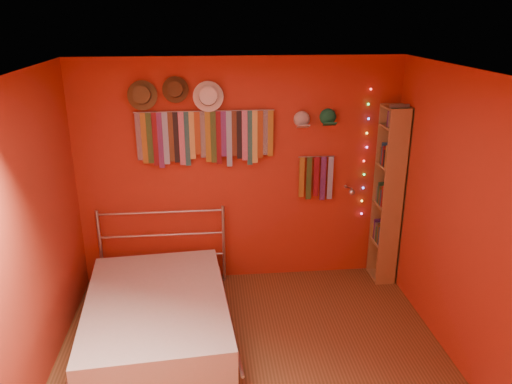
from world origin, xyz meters
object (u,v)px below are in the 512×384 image
object	(u,v)px
bookshelf	(392,195)
tie_rack	(205,136)
reading_lamp	(351,191)
bed	(157,314)

from	to	relation	value
bookshelf	tie_rack	bearing A→B (deg)	175.62
tie_rack	bookshelf	distance (m)	2.14
tie_rack	reading_lamp	bearing A→B (deg)	-5.80
reading_lamp	bookshelf	size ratio (longest dim) A/B	0.14
bookshelf	bed	world-z (taller)	bookshelf
reading_lamp	bookshelf	xyz separation A→B (m)	(0.47, 0.00, -0.06)
bed	bookshelf	bearing A→B (deg)	14.16
reading_lamp	tie_rack	bearing A→B (deg)	174.20
tie_rack	bed	size ratio (longest dim) A/B	0.74
reading_lamp	bookshelf	distance (m)	0.47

